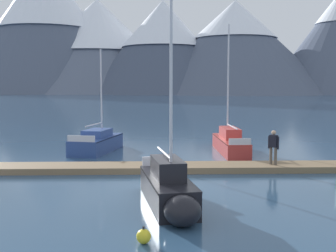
% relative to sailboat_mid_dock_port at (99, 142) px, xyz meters
% --- Properties ---
extents(ground_plane, '(700.00, 700.00, 0.00)m').
position_rel_sailboat_mid_dock_port_xyz_m(ground_plane, '(4.45, -10.20, -0.58)').
color(ground_plane, '#2D4C6B').
extents(mountain_west_summit, '(88.06, 88.06, 67.52)m').
position_rel_sailboat_mid_dock_port_xyz_m(mountain_west_summit, '(-59.16, 190.05, 35.40)').
color(mountain_west_summit, '#4C566B').
rests_on(mountain_west_summit, ground).
extents(mountain_central_massif, '(95.46, 95.46, 47.65)m').
position_rel_sailboat_mid_dock_port_xyz_m(mountain_central_massif, '(-33.96, 192.94, 24.97)').
color(mountain_central_massif, slate).
rests_on(mountain_central_massif, ground).
extents(mountain_shoulder_ridge, '(72.63, 72.63, 42.97)m').
position_rel_sailboat_mid_dock_port_xyz_m(mountain_shoulder_ridge, '(0.24, 171.84, 22.20)').
color(mountain_shoulder_ridge, '#424C60').
rests_on(mountain_shoulder_ridge, ground).
extents(mountain_east_summit, '(89.44, 89.44, 42.76)m').
position_rel_sailboat_mid_dock_port_xyz_m(mountain_east_summit, '(33.42, 171.38, 21.68)').
color(mountain_east_summit, '#4C566B').
rests_on(mountain_east_summit, ground).
extents(dock, '(29.63, 3.07, 0.30)m').
position_rel_sailboat_mid_dock_port_xyz_m(dock, '(4.45, -6.20, -0.44)').
color(dock, '#846B4C').
rests_on(dock, ground).
extents(sailboat_mid_dock_port, '(2.81, 5.93, 6.46)m').
position_rel_sailboat_mid_dock_port_xyz_m(sailboat_mid_dock_port, '(0.00, 0.00, 0.00)').
color(sailboat_mid_dock_port, navy).
rests_on(sailboat_mid_dock_port, ground).
extents(sailboat_mid_dock_starboard, '(2.26, 5.46, 9.36)m').
position_rel_sailboat_mid_dock_port_xyz_m(sailboat_mid_dock_starboard, '(4.57, -12.34, 0.09)').
color(sailboat_mid_dock_starboard, black).
rests_on(sailboat_mid_dock_starboard, ground).
extents(sailboat_far_berth, '(1.68, 6.82, 7.97)m').
position_rel_sailboat_mid_dock_port_xyz_m(sailboat_far_berth, '(8.24, -0.28, 0.03)').
color(sailboat_far_berth, '#B2332D').
rests_on(sailboat_far_berth, ground).
extents(person_on_dock, '(0.46, 0.43, 1.69)m').
position_rel_sailboat_mid_dock_port_xyz_m(person_on_dock, '(9.61, -6.17, 0.68)').
color(person_on_dock, brown).
rests_on(person_on_dock, dock).
extents(mooring_buoy_inner_mooring, '(0.39, 0.39, 0.47)m').
position_rel_sailboat_mid_dock_port_xyz_m(mooring_buoy_inner_mooring, '(3.92, -15.75, -0.38)').
color(mooring_buoy_inner_mooring, yellow).
rests_on(mooring_buoy_inner_mooring, ground).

